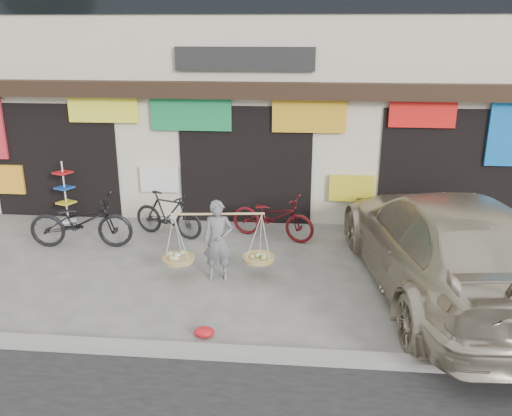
# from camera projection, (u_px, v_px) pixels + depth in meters

# --- Properties ---
(ground) EXTENTS (70.00, 70.00, 0.00)m
(ground) POSITION_uv_depth(u_px,v_px,m) (224.00, 289.00, 9.43)
(ground) COLOR gray
(ground) RESTS_ON ground
(kerb) EXTENTS (70.00, 0.25, 0.12)m
(kerb) POSITION_uv_depth(u_px,v_px,m) (202.00, 351.00, 7.53)
(kerb) COLOR gray
(kerb) RESTS_ON ground
(shophouse_block) EXTENTS (14.00, 6.32, 7.00)m
(shophouse_block) POSITION_uv_depth(u_px,v_px,m) (257.00, 62.00, 14.40)
(shophouse_block) COLOR beige
(shophouse_block) RESTS_ON ground
(street_vendor) EXTENTS (1.99, 0.73, 1.47)m
(street_vendor) POSITION_uv_depth(u_px,v_px,m) (218.00, 244.00, 9.65)
(street_vendor) COLOR slate
(street_vendor) RESTS_ON ground
(bike_0) EXTENTS (2.17, 0.93, 1.11)m
(bike_0) POSITION_uv_depth(u_px,v_px,m) (81.00, 221.00, 11.11)
(bike_0) COLOR black
(bike_0) RESTS_ON ground
(bike_1) EXTENTS (1.72, 0.99, 1.00)m
(bike_1) POSITION_uv_depth(u_px,v_px,m) (168.00, 214.00, 11.70)
(bike_1) COLOR black
(bike_1) RESTS_ON ground
(bike_2) EXTENTS (1.98, 1.22, 0.98)m
(bike_2) POSITION_uv_depth(u_px,v_px,m) (273.00, 217.00, 11.58)
(bike_2) COLOR #550E13
(bike_2) RESTS_ON ground
(suv) EXTENTS (3.25, 6.36, 1.77)m
(suv) POSITION_uv_depth(u_px,v_px,m) (445.00, 244.00, 9.09)
(suv) COLOR #BDB098
(suv) RESTS_ON ground
(display_rack) EXTENTS (0.45, 0.45, 1.44)m
(display_rack) POSITION_uv_depth(u_px,v_px,m) (66.00, 197.00, 12.60)
(display_rack) COLOR silver
(display_rack) RESTS_ON ground
(red_bag) EXTENTS (0.31, 0.25, 0.14)m
(red_bag) POSITION_uv_depth(u_px,v_px,m) (204.00, 332.00, 7.99)
(red_bag) COLOR red
(red_bag) RESTS_ON ground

